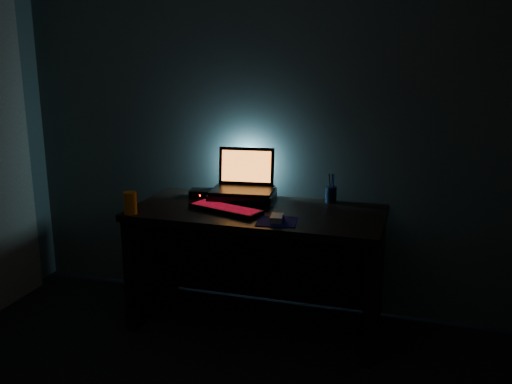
{
  "coord_description": "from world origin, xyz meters",
  "views": [
    {
      "loc": [
        0.94,
        -1.51,
        1.7
      ],
      "look_at": [
        0.01,
        1.57,
        0.87
      ],
      "focal_mm": 40.0,
      "sensor_mm": 36.0,
      "label": 1
    }
  ],
  "objects_px": {
    "keyboard": "(226,209)",
    "router": "(201,193)",
    "mouse": "(277,218)",
    "pen_cup": "(331,195)",
    "juice_glass": "(130,203)",
    "laptop": "(244,181)"
  },
  "relations": [
    {
      "from": "keyboard",
      "to": "router",
      "type": "bearing_deg",
      "value": 153.18
    },
    {
      "from": "mouse",
      "to": "pen_cup",
      "type": "height_order",
      "value": "pen_cup"
    },
    {
      "from": "pen_cup",
      "to": "juice_glass",
      "type": "height_order",
      "value": "juice_glass"
    },
    {
      "from": "mouse",
      "to": "router",
      "type": "bearing_deg",
      "value": 139.66
    },
    {
      "from": "pen_cup",
      "to": "router",
      "type": "height_order",
      "value": "pen_cup"
    },
    {
      "from": "pen_cup",
      "to": "juice_glass",
      "type": "bearing_deg",
      "value": -151.22
    },
    {
      "from": "mouse",
      "to": "pen_cup",
      "type": "bearing_deg",
      "value": 58.14
    },
    {
      "from": "juice_glass",
      "to": "keyboard",
      "type": "bearing_deg",
      "value": 22.13
    },
    {
      "from": "juice_glass",
      "to": "router",
      "type": "height_order",
      "value": "juice_glass"
    },
    {
      "from": "laptop",
      "to": "mouse",
      "type": "xyz_separation_m",
      "value": [
        0.33,
        -0.42,
        -0.1
      ]
    },
    {
      "from": "mouse",
      "to": "router",
      "type": "xyz_separation_m",
      "value": [
        -0.61,
        0.38,
        0.0
      ]
    },
    {
      "from": "laptop",
      "to": "mouse",
      "type": "height_order",
      "value": "laptop"
    },
    {
      "from": "laptop",
      "to": "mouse",
      "type": "relative_size",
      "value": 3.67
    },
    {
      "from": "keyboard",
      "to": "pen_cup",
      "type": "relative_size",
      "value": 4.85
    },
    {
      "from": "laptop",
      "to": "router",
      "type": "xyz_separation_m",
      "value": [
        -0.28,
        -0.03,
        -0.1
      ]
    },
    {
      "from": "keyboard",
      "to": "laptop",
      "type": "bearing_deg",
      "value": 105.29
    },
    {
      "from": "router",
      "to": "mouse",
      "type": "bearing_deg",
      "value": -45.04
    },
    {
      "from": "router",
      "to": "pen_cup",
      "type": "bearing_deg",
      "value": -4.93
    },
    {
      "from": "keyboard",
      "to": "mouse",
      "type": "distance_m",
      "value": 0.36
    },
    {
      "from": "keyboard",
      "to": "router",
      "type": "xyz_separation_m",
      "value": [
        -0.26,
        0.27,
        0.01
      ]
    },
    {
      "from": "laptop",
      "to": "mouse",
      "type": "bearing_deg",
      "value": -58.66
    },
    {
      "from": "pen_cup",
      "to": "laptop",
      "type": "bearing_deg",
      "value": -171.62
    }
  ]
}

